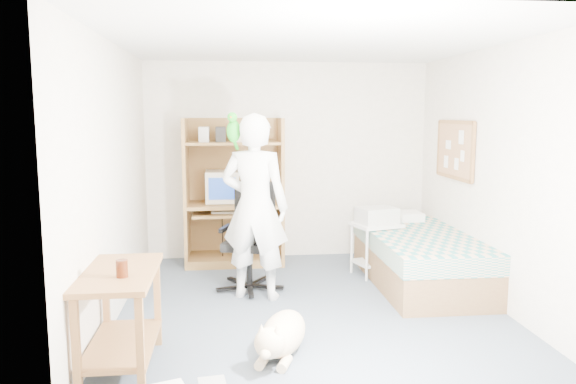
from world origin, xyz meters
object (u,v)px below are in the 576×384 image
object	(u,v)px
computer_hutch	(234,198)
person	(255,207)
side_desk	(121,306)
office_chair	(251,251)
dog	(281,335)
printer_cart	(376,240)
bed	(419,258)

from	to	relation	value
computer_hutch	person	bearing A→B (deg)	-82.16
side_desk	office_chair	world-z (taller)	office_chair
office_chair	dog	bearing A→B (deg)	-66.96
office_chair	printer_cart	xyz separation A→B (m)	(1.46, 0.34, 0.01)
computer_hutch	printer_cart	world-z (taller)	computer_hutch
dog	printer_cart	world-z (taller)	printer_cart
computer_hutch	bed	world-z (taller)	computer_hutch
side_desk	person	distance (m)	1.92
side_desk	dog	world-z (taller)	side_desk
computer_hutch	printer_cart	size ratio (longest dim) A/B	2.94
bed	dog	distance (m)	2.37
office_chair	person	bearing A→B (deg)	-66.54
bed	person	bearing A→B (deg)	-171.68
dog	printer_cart	xyz separation A→B (m)	(1.30, 2.05, 0.24)
computer_hutch	printer_cart	xyz separation A→B (m)	(1.62, -0.74, -0.42)
computer_hutch	bed	xyz separation A→B (m)	(2.00, -1.12, -0.53)
computer_hutch	person	xyz separation A→B (m)	(0.19, -1.39, 0.11)
office_chair	printer_cart	distance (m)	1.50
office_chair	computer_hutch	bearing A→B (deg)	116.05
computer_hutch	bed	bearing A→B (deg)	-29.29
bed	printer_cart	size ratio (longest dim) A/B	3.30
computer_hutch	office_chair	bearing A→B (deg)	-81.58
person	dog	distance (m)	1.61
side_desk	office_chair	bearing A→B (deg)	61.51
computer_hutch	side_desk	distance (m)	3.08
office_chair	printer_cart	size ratio (longest dim) A/B	1.83
side_desk	office_chair	size ratio (longest dim) A/B	0.89
side_desk	office_chair	xyz separation A→B (m)	(1.01, 1.86, -0.09)
side_desk	printer_cart	world-z (taller)	side_desk
bed	person	world-z (taller)	person
printer_cart	bed	bearing A→B (deg)	-61.71
bed	dog	size ratio (longest dim) A/B	2.11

